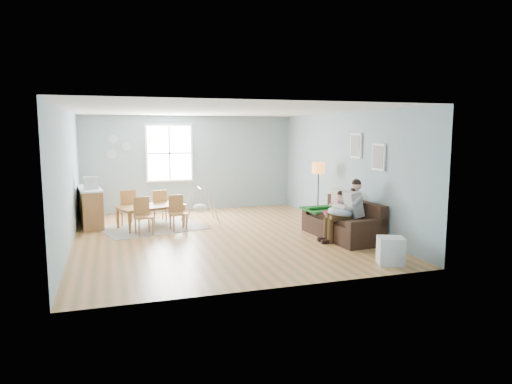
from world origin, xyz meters
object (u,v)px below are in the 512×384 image
object	(u,v)px
sofa	(344,224)
storage_cube	(390,251)
dining_table	(152,217)
toddler	(336,205)
chair_se	(177,211)
monitor	(91,183)
father	(346,208)
counter	(90,206)
floor_lamp	(318,173)
chair_ne	(159,204)
chair_nw	(127,206)
chair_sw	(143,214)
baby_swing	(200,207)

from	to	relation	value
sofa	storage_cube	size ratio (longest dim) A/B	3.84
sofa	dining_table	xyz separation A→B (m)	(-3.82, 2.29, -0.02)
toddler	chair_se	bearing A→B (deg)	152.34
toddler	monitor	distance (m)	5.68
father	counter	world-z (taller)	father
toddler	storage_cube	xyz separation A→B (m)	(-0.11, -2.18, -0.44)
floor_lamp	chair_se	world-z (taller)	floor_lamp
sofa	chair_ne	world-z (taller)	chair_ne
father	toddler	bearing A→B (deg)	87.59
toddler	storage_cube	distance (m)	2.23
storage_cube	father	bearing A→B (deg)	86.93
chair_se	chair_nw	size ratio (longest dim) A/B	0.93
dining_table	chair_nw	xyz separation A→B (m)	(-0.53, 0.43, 0.22)
monitor	sofa	bearing A→B (deg)	-27.83
father	storage_cube	world-z (taller)	father
chair_ne	counter	bearing A→B (deg)	176.50
chair_nw	father	bearing A→B (deg)	-35.31
toddler	chair_nw	size ratio (longest dim) A/B	0.88
chair_sw	baby_swing	xyz separation A→B (m)	(1.43, 0.80, -0.06)
dining_table	chair_sw	bearing A→B (deg)	-131.10
sofa	storage_cube	bearing A→B (deg)	-95.71
storage_cube	chair_ne	xyz separation A→B (m)	(-3.38, 4.93, 0.22)
father	dining_table	bearing A→B (deg)	145.21
chair_ne	monitor	distance (m)	1.70
chair_se	counter	world-z (taller)	counter
father	toddler	size ratio (longest dim) A/B	1.68
dining_table	chair_ne	xyz separation A→B (m)	(0.24, 0.64, 0.19)
floor_lamp	monitor	bearing A→B (deg)	166.38
sofa	storage_cube	distance (m)	2.01
sofa	father	distance (m)	0.51
father	storage_cube	distance (m)	1.77
sofa	baby_swing	world-z (taller)	baby_swing
dining_table	chair_se	world-z (taller)	chair_se
chair_nw	dining_table	bearing A→B (deg)	-38.76
chair_se	chair_sw	bearing A→B (deg)	-165.24
chair_se	sofa	bearing A→B (deg)	-29.49
toddler	chair_sw	bearing A→B (deg)	159.77
father	baby_swing	bearing A→B (deg)	132.67
dining_table	baby_swing	distance (m)	1.20
chair_ne	baby_swing	bearing A→B (deg)	-26.96
storage_cube	floor_lamp	bearing A→B (deg)	85.35
counter	monitor	distance (m)	0.68
chair_se	dining_table	bearing A→B (deg)	141.33
chair_sw	sofa	bearing A→B (deg)	-22.06
dining_table	floor_lamp	bearing A→B (deg)	-32.44
chair_sw	chair_ne	size ratio (longest dim) A/B	1.01
sofa	dining_table	distance (m)	4.46
monitor	baby_swing	bearing A→B (deg)	-6.13
chair_nw	chair_ne	xyz separation A→B (m)	(0.78, 0.21, -0.04)
sofa	storage_cube	xyz separation A→B (m)	(-0.20, -2.00, -0.05)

